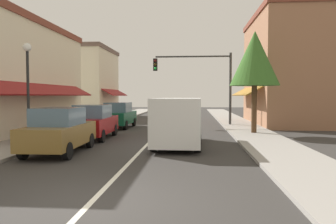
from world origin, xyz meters
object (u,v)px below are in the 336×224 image
(parked_car_nearest_left, at_px, (59,131))
(street_lamp_left_near, at_px, (28,76))
(tree_right_near, at_px, (255,59))
(parked_car_third_left, at_px, (119,115))
(parked_car_second_left, at_px, (93,122))
(van_in_lane, at_px, (178,120))
(traffic_signal_mast_arm, at_px, (202,75))

(parked_car_nearest_left, distance_m, street_lamp_left_near, 3.39)
(street_lamp_left_near, bearing_deg, tree_right_near, 26.12)
(parked_car_nearest_left, height_order, parked_car_third_left, same)
(parked_car_second_left, height_order, van_in_lane, van_in_lane)
(parked_car_third_left, bearing_deg, van_in_lane, -58.87)
(van_in_lane, bearing_deg, parked_car_third_left, 120.71)
(parked_car_second_left, distance_m, parked_car_third_left, 5.87)
(traffic_signal_mast_arm, distance_m, tree_right_near, 6.10)
(parked_car_second_left, distance_m, van_in_lane, 4.97)
(street_lamp_left_near, relative_size, tree_right_near, 0.77)
(parked_car_third_left, relative_size, traffic_signal_mast_arm, 0.72)
(parked_car_second_left, distance_m, traffic_signal_mast_arm, 10.17)
(van_in_lane, height_order, tree_right_near, tree_right_near)
(parked_car_nearest_left, xyz_separation_m, van_in_lane, (4.51, 2.24, 0.27))
(tree_right_near, bearing_deg, traffic_signal_mast_arm, 117.95)
(parked_car_third_left, relative_size, van_in_lane, 0.79)
(parked_car_second_left, distance_m, tree_right_near, 9.62)
(tree_right_near, bearing_deg, parked_car_second_left, -163.84)
(parked_car_nearest_left, relative_size, parked_car_third_left, 1.00)
(van_in_lane, relative_size, street_lamp_left_near, 1.15)
(van_in_lane, distance_m, tree_right_near, 6.93)
(street_lamp_left_near, bearing_deg, parked_car_third_left, 76.83)
(parked_car_second_left, bearing_deg, parked_car_third_left, 89.30)
(parked_car_third_left, bearing_deg, traffic_signal_mast_arm, 20.22)
(parked_car_nearest_left, relative_size, traffic_signal_mast_arm, 0.72)
(parked_car_nearest_left, height_order, street_lamp_left_near, street_lamp_left_near)
(van_in_lane, bearing_deg, tree_right_near, 48.90)
(parked_car_nearest_left, height_order, tree_right_near, tree_right_near)
(van_in_lane, relative_size, tree_right_near, 0.88)
(van_in_lane, bearing_deg, traffic_signal_mast_arm, 83.60)
(parked_car_third_left, bearing_deg, tree_right_near, -19.91)
(street_lamp_left_near, distance_m, tree_right_near, 11.96)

